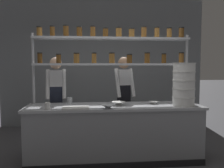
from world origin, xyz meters
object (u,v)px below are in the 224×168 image
(serving_cup_front, at_px, (70,100))
(prep_bowl_near_left, at_px, (108,107))
(chef_left, at_px, (56,97))
(prep_bowl_center_front, at_px, (119,104))
(chef_center, at_px, (124,95))
(cutting_board, at_px, (76,108))
(prep_bowl_center_back, at_px, (154,103))
(serving_cup_by_board, at_px, (48,106))
(container_stack, at_px, (184,84))
(spice_shelf_unit, at_px, (113,52))

(serving_cup_front, bearing_deg, prep_bowl_near_left, -41.44)
(chef_left, relative_size, prep_bowl_center_front, 7.59)
(chef_center, bearing_deg, cutting_board, -144.37)
(prep_bowl_center_back, height_order, serving_cup_by_board, serving_cup_by_board)
(chef_center, bearing_deg, container_stack, -55.94)
(chef_left, xyz_separation_m, chef_center, (1.27, 0.09, 0.01))
(spice_shelf_unit, distance_m, prep_bowl_center_front, 0.91)
(spice_shelf_unit, relative_size, prep_bowl_center_front, 12.09)
(spice_shelf_unit, relative_size, container_stack, 3.94)
(spice_shelf_unit, xyz_separation_m, prep_bowl_near_left, (-0.14, -0.61, -0.85))
(chef_center, bearing_deg, spice_shelf_unit, -135.66)
(prep_bowl_near_left, relative_size, serving_cup_front, 1.98)
(prep_bowl_center_back, bearing_deg, prep_bowl_center_front, -171.43)
(chef_left, relative_size, cutting_board, 4.30)
(chef_left, relative_size, serving_cup_by_board, 16.43)
(cutting_board, xyz_separation_m, prep_bowl_center_back, (1.29, 0.32, 0.01))
(prep_bowl_center_back, bearing_deg, chef_left, 162.38)
(serving_cup_front, bearing_deg, container_stack, -11.76)
(spice_shelf_unit, xyz_separation_m, prep_bowl_center_front, (0.06, -0.34, -0.85))
(spice_shelf_unit, xyz_separation_m, prep_bowl_center_back, (0.67, -0.25, -0.85))
(cutting_board, bearing_deg, spice_shelf_unit, 42.49)
(cutting_board, distance_m, prep_bowl_center_back, 1.33)
(chef_left, bearing_deg, serving_cup_by_board, -96.51)
(chef_center, xyz_separation_m, serving_cup_by_board, (-1.30, -0.96, -0.03))
(serving_cup_front, height_order, serving_cup_by_board, serving_cup_front)
(cutting_board, xyz_separation_m, serving_cup_front, (-0.12, 0.50, 0.04))
(cutting_board, relative_size, serving_cup_front, 3.71)
(spice_shelf_unit, xyz_separation_m, chef_center, (0.25, 0.38, -0.79))
(chef_left, bearing_deg, spice_shelf_unit, -20.43)
(chef_center, height_order, prep_bowl_center_front, chef_center)
(container_stack, relative_size, cutting_board, 1.74)
(prep_bowl_center_front, height_order, serving_cup_front, serving_cup_front)
(cutting_board, bearing_deg, prep_bowl_near_left, -4.70)
(chef_center, xyz_separation_m, cutting_board, (-0.88, -0.95, -0.07))
(spice_shelf_unit, height_order, prep_bowl_near_left, spice_shelf_unit)
(spice_shelf_unit, distance_m, prep_bowl_center_back, 1.11)
(spice_shelf_unit, distance_m, chef_left, 1.32)
(chef_left, distance_m, prep_bowl_near_left, 1.25)
(chef_left, relative_size, prep_bowl_near_left, 8.03)
(prep_bowl_center_front, xyz_separation_m, prep_bowl_center_back, (0.61, 0.09, -0.01))
(chef_center, distance_m, prep_bowl_center_front, 0.74)
(prep_bowl_center_front, bearing_deg, chef_left, 149.70)
(container_stack, bearing_deg, prep_bowl_center_front, 173.51)
(spice_shelf_unit, relative_size, prep_bowl_center_back, 16.94)
(spice_shelf_unit, height_order, prep_bowl_center_back, spice_shelf_unit)
(chef_left, bearing_deg, prep_bowl_near_left, -50.44)
(chef_left, xyz_separation_m, prep_bowl_center_front, (1.07, -0.63, -0.05))
(serving_cup_front, bearing_deg, chef_center, 24.17)
(spice_shelf_unit, xyz_separation_m, cutting_board, (-0.62, -0.57, -0.86))
(spice_shelf_unit, height_order, prep_bowl_center_front, spice_shelf_unit)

